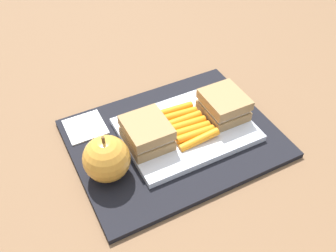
{
  "coord_description": "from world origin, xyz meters",
  "views": [
    {
      "loc": [
        0.23,
        0.42,
        0.5
      ],
      "look_at": [
        0.01,
        0.0,
        0.04
      ],
      "focal_mm": 40.59,
      "sensor_mm": 36.0,
      "label": 1
    }
  ],
  "objects_px": {
    "sandwich_half_left": "(224,105)",
    "sandwich_half_right": "(147,133)",
    "apple": "(107,159)",
    "carrot_sticks_bundle": "(186,124)",
    "paper_napkin": "(85,127)",
    "food_tray": "(186,130)"
  },
  "relations": [
    {
      "from": "sandwich_half_left",
      "to": "sandwich_half_right",
      "type": "xyz_separation_m",
      "value": [
        0.16,
        0.0,
        0.0
      ]
    },
    {
      "from": "apple",
      "to": "carrot_sticks_bundle",
      "type": "bearing_deg",
      "value": -170.57
    },
    {
      "from": "sandwich_half_left",
      "to": "sandwich_half_right",
      "type": "distance_m",
      "value": 0.16
    },
    {
      "from": "apple",
      "to": "paper_napkin",
      "type": "height_order",
      "value": "apple"
    },
    {
      "from": "sandwich_half_left",
      "to": "apple",
      "type": "height_order",
      "value": "apple"
    },
    {
      "from": "carrot_sticks_bundle",
      "to": "apple",
      "type": "height_order",
      "value": "apple"
    },
    {
      "from": "food_tray",
      "to": "apple",
      "type": "distance_m",
      "value": 0.17
    },
    {
      "from": "food_tray",
      "to": "apple",
      "type": "relative_size",
      "value": 2.64
    },
    {
      "from": "sandwich_half_right",
      "to": "paper_napkin",
      "type": "distance_m",
      "value": 0.13
    },
    {
      "from": "food_tray",
      "to": "sandwich_half_left",
      "type": "relative_size",
      "value": 2.88
    },
    {
      "from": "apple",
      "to": "paper_napkin",
      "type": "relative_size",
      "value": 1.25
    },
    {
      "from": "apple",
      "to": "paper_napkin",
      "type": "bearing_deg",
      "value": -90.17
    },
    {
      "from": "food_tray",
      "to": "sandwich_half_left",
      "type": "xyz_separation_m",
      "value": [
        -0.08,
        0.0,
        0.03
      ]
    },
    {
      "from": "sandwich_half_right",
      "to": "apple",
      "type": "distance_m",
      "value": 0.09
    },
    {
      "from": "apple",
      "to": "paper_napkin",
      "type": "xyz_separation_m",
      "value": [
        -0.0,
        -0.12,
        -0.04
      ]
    },
    {
      "from": "sandwich_half_left",
      "to": "carrot_sticks_bundle",
      "type": "relative_size",
      "value": 0.78
    },
    {
      "from": "sandwich_half_left",
      "to": "carrot_sticks_bundle",
      "type": "bearing_deg",
      "value": -0.16
    },
    {
      "from": "food_tray",
      "to": "carrot_sticks_bundle",
      "type": "distance_m",
      "value": 0.01
    },
    {
      "from": "sandwich_half_left",
      "to": "food_tray",
      "type": "bearing_deg",
      "value": 0.0
    },
    {
      "from": "sandwich_half_left",
      "to": "apple",
      "type": "bearing_deg",
      "value": 6.32
    },
    {
      "from": "food_tray",
      "to": "paper_napkin",
      "type": "height_order",
      "value": "food_tray"
    },
    {
      "from": "food_tray",
      "to": "sandwich_half_right",
      "type": "distance_m",
      "value": 0.08
    }
  ]
}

